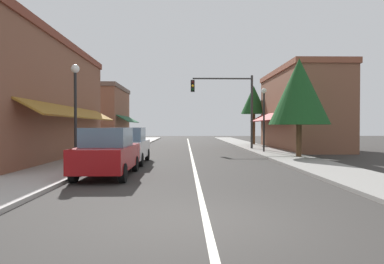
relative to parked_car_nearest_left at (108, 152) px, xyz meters
The scene contains 14 objects.
ground_plane 12.62m from the parked_car_nearest_left, 75.24° to the left, with size 80.00×80.00×0.00m, color #33302D.
sidewalk_left 12.42m from the parked_car_nearest_left, 100.66° to the left, with size 2.60×56.00×0.12m, color #A39E99.
sidewalk_right 14.99m from the parked_car_nearest_left, 54.43° to the left, with size 2.60×56.00×0.12m, color gray.
lane_center_stripe 12.62m from the parked_car_nearest_left, 75.24° to the left, with size 0.14×52.00×0.01m, color silver.
storefront_left_block 9.11m from the parked_car_nearest_left, 135.36° to the left, with size 6.64×14.20×6.52m.
storefront_right_block 18.75m from the parked_car_nearest_left, 49.62° to the left, with size 5.42×10.20×6.33m.
storefront_far_left 23.02m from the parked_car_nearest_left, 104.69° to the left, with size 5.78×8.20×5.92m.
parked_car_nearest_left is the anchor object (origin of this frame).
parked_car_second_left 4.32m from the parked_car_nearest_left, 90.05° to the left, with size 1.80×4.11×1.77m.
traffic_signal_mast_arm 15.31m from the parked_car_nearest_left, 64.88° to the left, with size 4.85×0.50×5.79m.
street_lamp_left_near 3.52m from the parked_car_nearest_left, 131.41° to the left, with size 0.36×0.36×4.44m.
street_lamp_right_mid 13.31m from the parked_car_nearest_left, 51.60° to the left, with size 0.36×0.36×4.42m.
tree_right_near 11.70m from the parked_car_nearest_left, 35.24° to the left, with size 3.39×3.39×5.67m.
tree_right_far 22.03m from the parked_car_nearest_left, 64.40° to the left, with size 2.43×2.43×5.73m.
Camera 1 is at (-0.41, -6.23, 1.81)m, focal length 31.02 mm.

